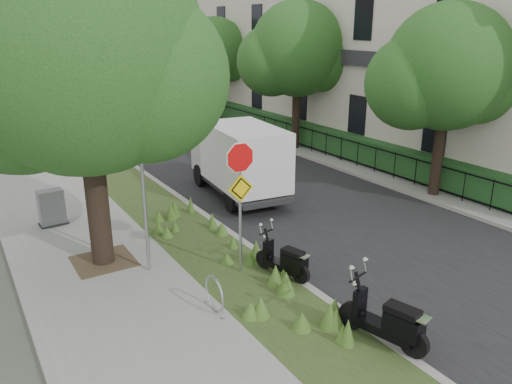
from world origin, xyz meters
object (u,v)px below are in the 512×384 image
(scooter_near, at_px, (288,263))
(box_truck, at_px, (239,157))
(scooter_far, at_px, (392,326))
(sign_assembly, at_px, (240,181))
(utility_cabinet, at_px, (52,208))

(scooter_near, relative_size, box_truck, 0.31)
(scooter_far, bearing_deg, box_truck, 77.45)
(sign_assembly, xyz_separation_m, box_truck, (2.83, 4.99, -0.94))
(scooter_near, height_order, utility_cabinet, utility_cabinet)
(sign_assembly, xyz_separation_m, scooter_near, (0.75, -0.83, -1.85))
(box_truck, height_order, utility_cabinet, box_truck)
(scooter_near, bearing_deg, box_truck, 70.32)
(scooter_near, xyz_separation_m, box_truck, (2.08, 5.82, 0.91))
(box_truck, xyz_separation_m, utility_cabinet, (-5.99, 0.39, -0.78))
(scooter_near, bearing_deg, utility_cabinet, 122.21)
(sign_assembly, relative_size, scooter_near, 2.14)
(utility_cabinet, bearing_deg, scooter_near, -57.79)
(sign_assembly, xyz_separation_m, utility_cabinet, (-3.17, 5.38, -1.71))
(sign_assembly, height_order, utility_cabinet, sign_assembly)
(scooter_near, xyz_separation_m, utility_cabinet, (-3.91, 6.21, 0.14))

